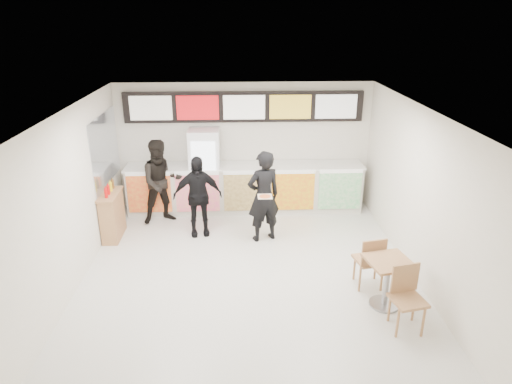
{
  "coord_description": "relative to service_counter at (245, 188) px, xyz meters",
  "views": [
    {
      "loc": [
        -0.17,
        -7.05,
        4.47
      ],
      "look_at": [
        0.18,
        1.2,
        1.21
      ],
      "focal_mm": 32.0,
      "sensor_mm": 36.0,
      "label": 1
    }
  ],
  "objects": [
    {
      "name": "drinks_fridge",
      "position": [
        -0.93,
        0.02,
        0.43
      ],
      "size": [
        0.7,
        0.67,
        2.0
      ],
      "color": "white",
      "rests_on": "floor"
    },
    {
      "name": "wall_right",
      "position": [
        3.0,
        -3.09,
        0.93
      ],
      "size": [
        0.0,
        7.0,
        7.0
      ],
      "primitive_type": "plane",
      "rotation": [
        1.57,
        0.0,
        -1.57
      ],
      "color": "silver",
      "rests_on": "floor"
    },
    {
      "name": "customer_left",
      "position": [
        -1.87,
        -0.54,
        0.39
      ],
      "size": [
        1.13,
        1.02,
        1.92
      ],
      "primitive_type": "imported",
      "rotation": [
        0.0,
        0.0,
        0.37
      ],
      "color": "black",
      "rests_on": "floor"
    },
    {
      "name": "wall_back",
      "position": [
        -0.0,
        0.41,
        0.93
      ],
      "size": [
        6.0,
        0.0,
        6.0
      ],
      "primitive_type": "plane",
      "rotation": [
        1.57,
        0.0,
        0.0
      ],
      "color": "silver",
      "rests_on": "floor"
    },
    {
      "name": "mirror_panel",
      "position": [
        -2.99,
        -0.64,
        1.18
      ],
      "size": [
        0.01,
        2.0,
        1.5
      ],
      "primitive_type": "cube",
      "color": "#B2B7BF",
      "rests_on": "wall_left"
    },
    {
      "name": "condiment_ledge",
      "position": [
        -2.82,
        -1.3,
        -0.06
      ],
      "size": [
        0.36,
        0.89,
        1.19
      ],
      "color": "tan",
      "rests_on": "floor"
    },
    {
      "name": "customer_mid",
      "position": [
        -1.02,
        -1.23,
        0.3
      ],
      "size": [
        1.08,
        0.57,
        1.75
      ],
      "primitive_type": "imported",
      "rotation": [
        0.0,
        0.0,
        0.15
      ],
      "color": "black",
      "rests_on": "floor"
    },
    {
      "name": "service_counter",
      "position": [
        0.0,
        0.0,
        0.0
      ],
      "size": [
        5.56,
        0.77,
        1.14
      ],
      "color": "silver",
      "rests_on": "floor"
    },
    {
      "name": "ceiling",
      "position": [
        -0.0,
        -3.09,
        2.43
      ],
      "size": [
        7.0,
        7.0,
        0.0
      ],
      "primitive_type": "plane",
      "rotation": [
        3.14,
        0.0,
        0.0
      ],
      "color": "white",
      "rests_on": "wall_back"
    },
    {
      "name": "pizza_slice",
      "position": [
        0.35,
        -1.98,
        0.58
      ],
      "size": [
        0.36,
        0.36,
        0.02
      ],
      "color": "beige",
      "rests_on": "customer_main"
    },
    {
      "name": "floor",
      "position": [
        -0.0,
        -3.09,
        -0.57
      ],
      "size": [
        7.0,
        7.0,
        0.0
      ],
      "primitive_type": "plane",
      "color": "beige",
      "rests_on": "ground"
    },
    {
      "name": "cafe_table",
      "position": [
        2.2,
        -3.96,
        0.01
      ],
      "size": [
        0.8,
        1.75,
        0.99
      ],
      "rotation": [
        0.0,
        0.0,
        0.21
      ],
      "color": "tan",
      "rests_on": "floor"
    },
    {
      "name": "menu_board",
      "position": [
        0.0,
        0.32,
        1.88
      ],
      "size": [
        5.5,
        0.14,
        0.7
      ],
      "color": "black",
      "rests_on": "wall_back"
    },
    {
      "name": "wall_left",
      "position": [
        -3.0,
        -3.09,
        0.93
      ],
      "size": [
        0.0,
        7.0,
        7.0
      ],
      "primitive_type": "plane",
      "rotation": [
        1.57,
        0.0,
        1.57
      ],
      "color": "silver",
      "rests_on": "floor"
    },
    {
      "name": "customer_main",
      "position": [
        0.35,
        -1.53,
        0.4
      ],
      "size": [
        0.83,
        0.69,
        1.94
      ],
      "primitive_type": "imported",
      "rotation": [
        0.0,
        0.0,
        3.51
      ],
      "color": "black",
      "rests_on": "floor"
    }
  ]
}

